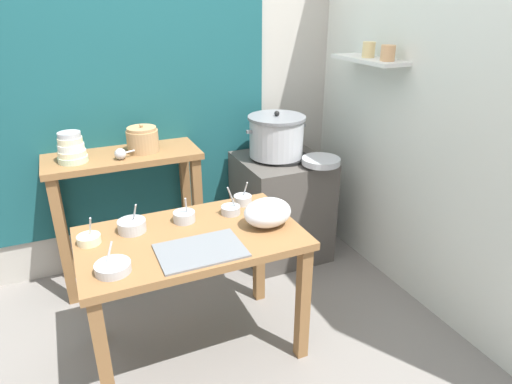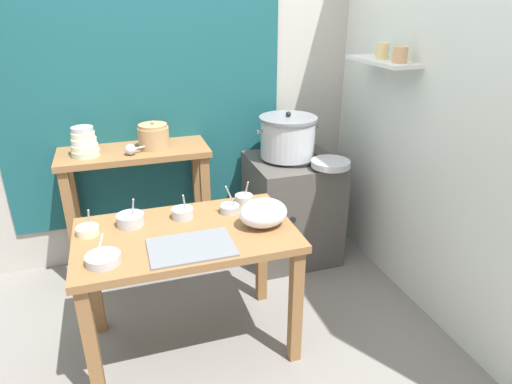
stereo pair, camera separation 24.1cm
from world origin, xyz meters
name	(u,v)px [view 1 (the left image)]	position (x,y,z in m)	size (l,w,h in m)	color
ground_plane	(209,338)	(0.00, 0.00, 0.00)	(9.00, 9.00, 0.00)	gray
wall_back	(161,79)	(0.08, 1.10, 1.30)	(4.40, 0.12, 2.60)	#B2ADA3
wall_right	(406,87)	(1.40, 0.20, 1.30)	(0.30, 3.20, 2.60)	silver
prep_table	(192,254)	(-0.08, -0.05, 0.61)	(1.10, 0.66, 0.72)	olive
back_shelf_table	(126,186)	(-0.26, 0.83, 0.68)	(0.96, 0.40, 0.90)	olive
stove_block	(281,206)	(0.81, 0.70, 0.38)	(0.60, 0.61, 0.78)	#4C4742
steamer_pot	(276,136)	(0.77, 0.72, 0.92)	(0.45, 0.40, 0.32)	#B7BABF
clay_pot	(143,140)	(-0.13, 0.83, 0.98)	(0.20, 0.20, 0.18)	tan
bowl_stack_enamel	(71,149)	(-0.55, 0.80, 0.98)	(0.17, 0.17, 0.18)	#B7D1AD
ladle	(122,153)	(-0.27, 0.73, 0.94)	(0.28, 0.13, 0.07)	#B7BABF
serving_tray	(201,250)	(-0.08, -0.22, 0.72)	(0.40, 0.28, 0.01)	slate
plastic_bag	(268,213)	(0.31, -0.11, 0.79)	(0.25, 0.20, 0.15)	white
wide_pan	(321,161)	(0.97, 0.44, 0.80)	(0.26, 0.26, 0.04)	#B7BABF
prep_bowl_0	(132,225)	(-0.34, 0.11, 0.75)	(0.14, 0.14, 0.16)	#B7BABF
prep_bowl_1	(231,209)	(0.19, 0.10, 0.75)	(0.11, 0.11, 0.17)	#B7BABF
prep_bowl_2	(113,267)	(-0.48, -0.23, 0.74)	(0.15, 0.15, 0.13)	#B7BABF
prep_bowl_3	(243,199)	(0.30, 0.19, 0.75)	(0.10, 0.10, 0.14)	#B7BABF
prep_bowl_4	(184,216)	(-0.07, 0.11, 0.75)	(0.11, 0.11, 0.14)	#B7BABF
prep_bowl_5	(89,239)	(-0.55, 0.07, 0.74)	(0.11, 0.11, 0.15)	beige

